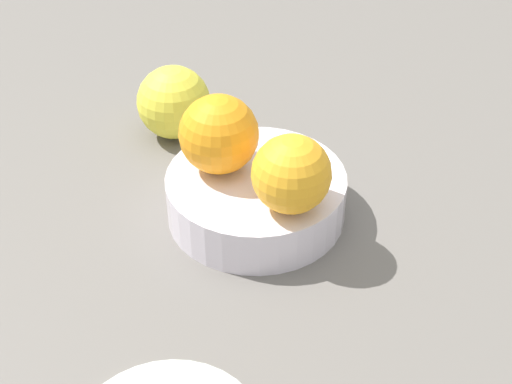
{
  "coord_description": "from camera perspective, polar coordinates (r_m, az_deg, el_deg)",
  "views": [
    {
      "loc": [
        -49.85,
        -7.89,
        42.39
      ],
      "look_at": [
        0.0,
        0.0,
        2.57
      ],
      "focal_mm": 50.79,
      "sensor_mm": 36.0,
      "label": 1
    }
  ],
  "objects": [
    {
      "name": "orange_in_bowl_1",
      "position": [
        0.58,
        2.8,
        1.43
      ],
      "size": [
        6.56,
        6.56,
        6.56
      ],
      "primitive_type": "sphere",
      "color": "#F9A823",
      "rests_on": "fruit_bowl"
    },
    {
      "name": "fruit_bowl",
      "position": [
        0.65,
        0.0,
        -0.38
      ],
      "size": [
        15.96,
        15.96,
        4.28
      ],
      "color": "silver",
      "rests_on": "ground_plane"
    },
    {
      "name": "orange_in_bowl_0",
      "position": [
        0.62,
        -2.95,
        4.56
      ],
      "size": [
        6.99,
        6.99,
        6.99
      ],
      "primitive_type": "sphere",
      "color": "orange",
      "rests_on": "fruit_bowl"
    },
    {
      "name": "ground_plane",
      "position": [
        0.67,
        0.0,
        -2.41
      ],
      "size": [
        110.0,
        110.0,
        2.0
      ],
      "primitive_type": "cube",
      "color": "#66605B"
    },
    {
      "name": "orange_loose_0",
      "position": [
        0.75,
        -6.5,
        7.03
      ],
      "size": [
        7.56,
        7.56,
        7.56
      ],
      "primitive_type": "sphere",
      "color": "yellow",
      "rests_on": "ground_plane"
    }
  ]
}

